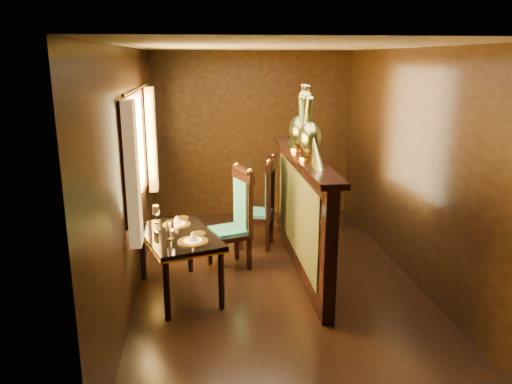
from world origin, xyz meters
TOP-DOWN VIEW (x-y plane):
  - ground at (0.00, 0.00)m, footprint 5.00×5.00m
  - room_shell at (-0.09, 0.02)m, footprint 3.04×5.04m
  - partition at (0.32, 0.30)m, footprint 0.26×2.70m
  - dining_table at (-1.05, -0.17)m, footprint 1.01×1.28m
  - chair_left at (-0.39, 0.49)m, footprint 0.56×0.58m
  - chair_right at (0.01, 1.07)m, footprint 0.54×0.56m
  - peacock_left at (0.33, -0.01)m, footprint 0.24×0.64m
  - peacock_right at (0.33, 0.53)m, footprint 0.24×0.64m

SIDE VIEW (x-z plane):
  - ground at x=0.00m, z-range 0.00..0.00m
  - dining_table at x=-1.05m, z-range 0.16..1.03m
  - chair_right at x=0.01m, z-range 0.02..1.23m
  - chair_left at x=-0.39m, z-range 0.02..1.23m
  - partition at x=0.32m, z-range 0.03..1.39m
  - room_shell at x=-0.09m, z-range 0.32..2.84m
  - peacock_left at x=0.33m, z-range 1.36..2.12m
  - peacock_right at x=0.33m, z-range 1.36..2.12m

